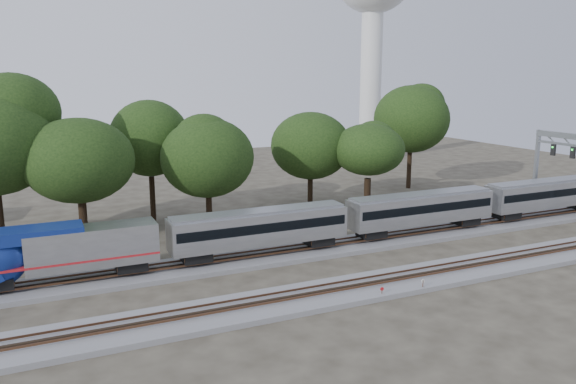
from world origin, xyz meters
name	(u,v)px	position (x,y,z in m)	size (l,w,h in m)	color
ground	(317,277)	(0.00, 0.00, 0.00)	(160.00, 160.00, 0.00)	#383328
track_far	(287,254)	(0.00, 6.00, 0.21)	(160.00, 5.00, 0.73)	slate
track_near	(341,291)	(0.00, -4.00, 0.21)	(160.00, 5.00, 0.73)	slate
train	(547,193)	(32.47, 6.00, 3.02)	(119.00, 2.89, 4.26)	silver
switch_stand_red	(382,291)	(2.28, -6.00, 0.56)	(0.28, 0.08, 0.88)	#512D19
switch_stand_white	(423,284)	(5.82, -6.20, 0.66)	(0.33, 0.08, 1.04)	#512D19
switch_lever	(436,287)	(7.21, -6.04, 0.15)	(0.50, 0.30, 0.30)	#512D19
water_tower	(373,4)	(38.97, 53.60, 29.00)	(14.14, 14.14, 39.14)	silver
signal_gantry	(564,156)	(34.61, 6.00, 7.12)	(0.68, 8.03, 9.77)	gray
tree_2	(79,161)	(-16.48, 16.50, 8.34)	(8.49, 8.49, 11.97)	black
tree_3	(150,138)	(-8.52, 23.79, 9.33)	(9.49, 9.49, 13.39)	black
tree_4	(208,158)	(-3.84, 17.48, 7.70)	(7.84, 7.84, 11.06)	black
tree_5	(311,146)	(10.61, 22.43, 7.67)	(7.81, 7.81, 11.02)	black
tree_6	(368,150)	(15.83, 17.55, 7.49)	(7.64, 7.64, 10.77)	black
tree_7	(411,119)	(29.10, 27.30, 10.00)	(10.17, 10.17, 14.34)	black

